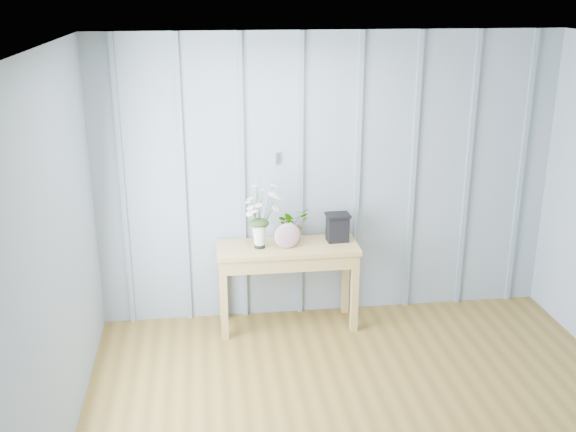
{
  "coord_description": "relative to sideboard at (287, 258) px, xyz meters",
  "views": [
    {
      "loc": [
        -1.08,
        -3.28,
        2.83
      ],
      "look_at": [
        -0.4,
        1.94,
        1.03
      ],
      "focal_mm": 42.0,
      "sensor_mm": 36.0,
      "label": 1
    }
  ],
  "objects": [
    {
      "name": "sideboard",
      "position": [
        0.0,
        0.0,
        0.0
      ],
      "size": [
        1.2,
        0.45,
        0.75
      ],
      "color": "tan",
      "rests_on": "ground"
    },
    {
      "name": "daisy_vase",
      "position": [
        -0.24,
        -0.02,
        0.47
      ],
      "size": [
        0.4,
        0.3,
        0.56
      ],
      "color": "black",
      "rests_on": "sideboard"
    },
    {
      "name": "carved_box",
      "position": [
        0.44,
        0.05,
        0.24
      ],
      "size": [
        0.21,
        0.17,
        0.25
      ],
      "color": "black",
      "rests_on": "sideboard"
    },
    {
      "name": "felt_disc_vessel",
      "position": [
        -0.01,
        -0.07,
        0.23
      ],
      "size": [
        0.23,
        0.08,
        0.22
      ],
      "primitive_type": "ellipsoid",
      "rotation": [
        0.0,
        0.0,
        0.09
      ],
      "color": "#814466",
      "rests_on": "sideboard"
    },
    {
      "name": "room_shell",
      "position": [
        0.4,
        -1.08,
        1.35
      ],
      "size": [
        4.0,
        4.5,
        2.5
      ],
      "color": "#8F9EAF",
      "rests_on": "ground"
    },
    {
      "name": "spider_plant",
      "position": [
        0.06,
        0.09,
        0.26
      ],
      "size": [
        0.35,
        0.33,
        0.3
      ],
      "primitive_type": "imported",
      "rotation": [
        0.0,
        0.0,
        0.49
      ],
      "color": "#253D1A",
      "rests_on": "sideboard"
    }
  ]
}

